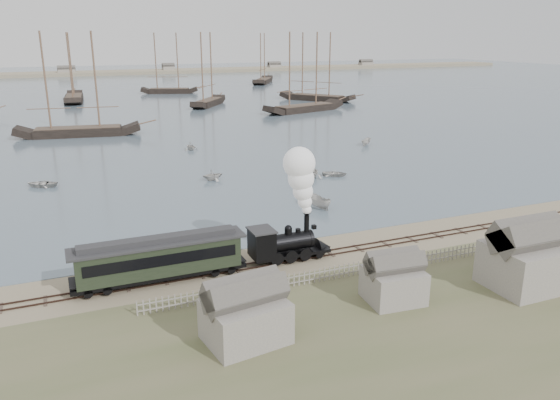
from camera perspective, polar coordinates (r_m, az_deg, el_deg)
name	(u,v)px	position (r m, az deg, el deg)	size (l,w,h in m)	color
ground	(301,249)	(50.95, 2.18, -5.13)	(600.00, 600.00, 0.00)	tan
harbor_water	(106,89)	(214.53, -17.76, 10.99)	(600.00, 336.00, 0.06)	#435460
rail_track	(310,256)	(49.27, 3.17, -5.89)	(120.00, 1.80, 0.16)	#33221C
picket_fence_west	(263,293)	(42.74, -1.82, -9.65)	(19.00, 0.10, 1.20)	gray
picket_fence_east	(463,258)	(51.68, 18.55, -5.72)	(15.00, 0.10, 1.20)	gray
shed_left	(246,340)	(36.75, -3.58, -14.44)	(5.00, 4.00, 4.10)	gray
shed_mid	(392,300)	(42.41, 11.67, -10.24)	(4.00, 3.50, 3.60)	gray
shed_right	(524,286)	(47.83, 24.13, -8.21)	(6.00, 5.00, 5.10)	gray
far_spit	(88,75)	(294.05, -19.38, 12.22)	(500.00, 20.00, 1.80)	tan
locomotive	(299,211)	(47.26, 1.98, -1.17)	(7.74, 2.89, 9.65)	black
passenger_coach	(160,257)	(44.64, -12.47, -5.87)	(13.82, 2.66, 3.36)	black
beached_dinghy	(151,266)	(47.58, -13.34, -6.69)	(4.15, 2.96, 0.86)	beige
rowboat_1	(213,175)	(74.88, -7.06, 2.63)	(2.92, 2.52, 1.54)	beige
rowboat_2	(319,202)	(62.50, 4.05, -0.20)	(3.72, 1.40, 1.44)	beige
rowboat_3	(335,174)	(77.05, 5.73, 2.77)	(3.48, 2.48, 0.72)	beige
rowboat_4	(312,172)	(75.69, 3.41, 2.97)	(3.32, 2.87, 1.75)	beige
rowboat_5	(366,142)	(99.70, 8.98, 6.02)	(3.15, 1.19, 1.22)	beige
rowboat_6	(42,184)	(77.79, -23.65, 1.58)	(3.93, 2.81, 0.81)	beige
rowboat_7	(191,146)	(95.47, -9.30, 5.58)	(2.67, 2.30, 1.40)	beige
schooner_2	(73,84)	(113.70, -20.77, 11.25)	(23.42, 5.40, 20.00)	black
schooner_3	(207,69)	(155.50, -7.62, 13.40)	(19.20, 4.43, 20.00)	black
schooner_4	(305,72)	(142.46, 2.59, 13.22)	(24.10, 5.56, 20.00)	black
schooner_5	(317,67)	(167.29, 3.91, 13.74)	(23.78, 5.49, 20.00)	black
schooner_7	(71,67)	(175.84, -21.05, 12.84)	(23.79, 5.49, 20.00)	black
schooner_8	(168,63)	(191.60, -11.65, 13.83)	(18.75, 4.33, 20.00)	black
schooner_9	(263,58)	(229.28, -1.81, 14.60)	(23.80, 5.49, 20.00)	black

